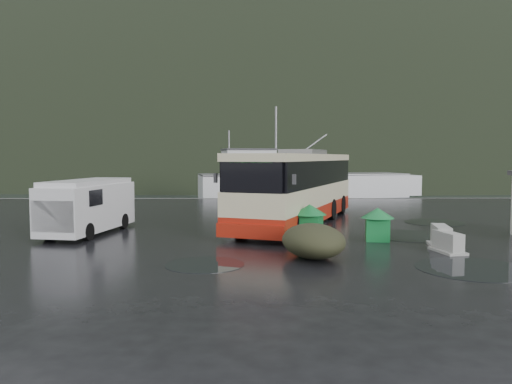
{
  "coord_description": "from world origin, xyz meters",
  "views": [
    {
      "loc": [
        -0.77,
        -20.56,
        3.37
      ],
      "look_at": [
        -0.57,
        3.27,
        1.7
      ],
      "focal_mm": 35.0,
      "sensor_mm": 36.0,
      "label": 1
    }
  ],
  "objects_px": {
    "jersey_barrier_a": "(441,247)",
    "fishing_trawler": "(303,192)",
    "white_van": "(89,234)",
    "waste_bin_right": "(309,238)",
    "waste_bin_left": "(377,241)",
    "jersey_barrier_b": "(448,252)",
    "dome_tent": "(313,258)",
    "coach_bus": "(297,223)"
  },
  "relations": [
    {
      "from": "jersey_barrier_b",
      "to": "fishing_trawler",
      "type": "xyz_separation_m",
      "value": [
        -1.96,
        31.19,
        0.0
      ]
    },
    {
      "from": "coach_bus",
      "to": "dome_tent",
      "type": "relative_size",
      "value": 4.62
    },
    {
      "from": "waste_bin_right",
      "to": "fishing_trawler",
      "type": "distance_m",
      "value": 28.1
    },
    {
      "from": "waste_bin_left",
      "to": "dome_tent",
      "type": "xyz_separation_m",
      "value": [
        -3.01,
        -3.39,
        0.0
      ]
    },
    {
      "from": "white_van",
      "to": "waste_bin_right",
      "type": "height_order",
      "value": "white_van"
    },
    {
      "from": "waste_bin_left",
      "to": "jersey_barrier_a",
      "type": "relative_size",
      "value": 0.83
    },
    {
      "from": "coach_bus",
      "to": "jersey_barrier_a",
      "type": "bearing_deg",
      "value": -33.77
    },
    {
      "from": "dome_tent",
      "to": "white_van",
      "type": "bearing_deg",
      "value": 149.96
    },
    {
      "from": "waste_bin_left",
      "to": "jersey_barrier_b",
      "type": "relative_size",
      "value": 0.92
    },
    {
      "from": "jersey_barrier_b",
      "to": "waste_bin_left",
      "type": "bearing_deg",
      "value": 127.09
    },
    {
      "from": "coach_bus",
      "to": "jersey_barrier_a",
      "type": "xyz_separation_m",
      "value": [
        4.78,
        -6.8,
        0.0
      ]
    },
    {
      "from": "jersey_barrier_a",
      "to": "jersey_barrier_b",
      "type": "bearing_deg",
      "value": -98.65
    },
    {
      "from": "dome_tent",
      "to": "jersey_barrier_a",
      "type": "xyz_separation_m",
      "value": [
        5.05,
        1.96,
        0.0
      ]
    },
    {
      "from": "waste_bin_right",
      "to": "fishing_trawler",
      "type": "xyz_separation_m",
      "value": [
        2.58,
        27.98,
        0.0
      ]
    },
    {
      "from": "waste_bin_left",
      "to": "dome_tent",
      "type": "bearing_deg",
      "value": -131.57
    },
    {
      "from": "coach_bus",
      "to": "fishing_trawler",
      "type": "bearing_deg",
      "value": 104.66
    },
    {
      "from": "waste_bin_right",
      "to": "jersey_barrier_b",
      "type": "distance_m",
      "value": 5.56
    },
    {
      "from": "white_van",
      "to": "dome_tent",
      "type": "height_order",
      "value": "white_van"
    },
    {
      "from": "white_van",
      "to": "waste_bin_right",
      "type": "distance_m",
      "value": 9.69
    },
    {
      "from": "coach_bus",
      "to": "waste_bin_right",
      "type": "relative_size",
      "value": 9.48
    },
    {
      "from": "waste_bin_left",
      "to": "waste_bin_right",
      "type": "distance_m",
      "value": 2.75
    },
    {
      "from": "coach_bus",
      "to": "fishing_trawler",
      "type": "height_order",
      "value": "fishing_trawler"
    },
    {
      "from": "waste_bin_left",
      "to": "fishing_trawler",
      "type": "height_order",
      "value": "fishing_trawler"
    },
    {
      "from": "white_van",
      "to": "fishing_trawler",
      "type": "distance_m",
      "value": 29.38
    },
    {
      "from": "waste_bin_right",
      "to": "fishing_trawler",
      "type": "bearing_deg",
      "value": 84.72
    },
    {
      "from": "waste_bin_left",
      "to": "jersey_barrier_b",
      "type": "bearing_deg",
      "value": -52.91
    },
    {
      "from": "white_van",
      "to": "jersey_barrier_a",
      "type": "height_order",
      "value": "white_van"
    },
    {
      "from": "jersey_barrier_a",
      "to": "waste_bin_left",
      "type": "bearing_deg",
      "value": 145.08
    },
    {
      "from": "jersey_barrier_a",
      "to": "fishing_trawler",
      "type": "distance_m",
      "value": 30.2
    },
    {
      "from": "dome_tent",
      "to": "fishing_trawler",
      "type": "height_order",
      "value": "fishing_trawler"
    },
    {
      "from": "waste_bin_left",
      "to": "fishing_trawler",
      "type": "bearing_deg",
      "value": 90.15
    },
    {
      "from": "white_van",
      "to": "jersey_barrier_b",
      "type": "height_order",
      "value": "white_van"
    },
    {
      "from": "waste_bin_left",
      "to": "dome_tent",
      "type": "distance_m",
      "value": 4.53
    },
    {
      "from": "white_van",
      "to": "jersey_barrier_a",
      "type": "bearing_deg",
      "value": -3.52
    },
    {
      "from": "coach_bus",
      "to": "white_van",
      "type": "bearing_deg",
      "value": -139.16
    },
    {
      "from": "jersey_barrier_a",
      "to": "white_van",
      "type": "bearing_deg",
      "value": 166.66
    },
    {
      "from": "coach_bus",
      "to": "waste_bin_left",
      "type": "xyz_separation_m",
      "value": [
        2.73,
        -5.38,
        0.0
      ]
    },
    {
      "from": "white_van",
      "to": "jersey_barrier_b",
      "type": "bearing_deg",
      "value": -7.66
    },
    {
      "from": "jersey_barrier_a",
      "to": "fishing_trawler",
      "type": "height_order",
      "value": "fishing_trawler"
    },
    {
      "from": "waste_bin_right",
      "to": "waste_bin_left",
      "type": "bearing_deg",
      "value": -15.07
    },
    {
      "from": "fishing_trawler",
      "to": "waste_bin_left",
      "type": "bearing_deg",
      "value": -101.1
    },
    {
      "from": "white_van",
      "to": "jersey_barrier_b",
      "type": "distance_m",
      "value": 14.84
    }
  ]
}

